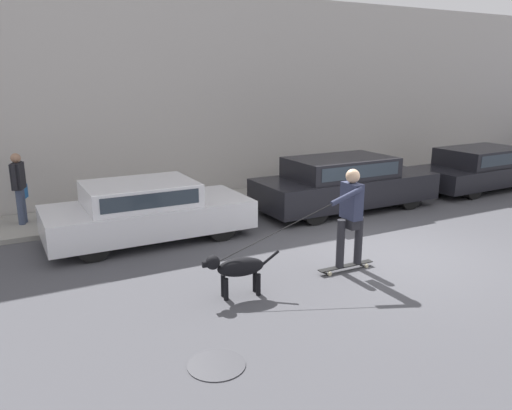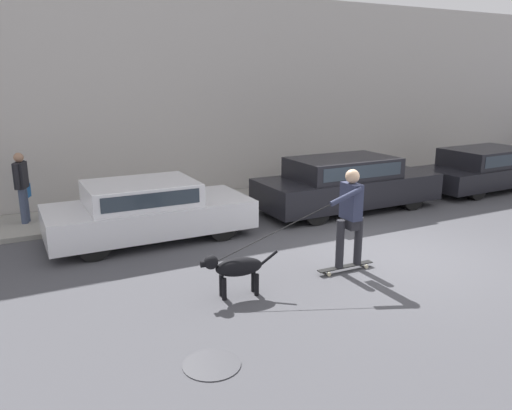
# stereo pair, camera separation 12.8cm
# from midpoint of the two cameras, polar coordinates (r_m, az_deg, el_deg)

# --- Properties ---
(ground_plane) EXTENTS (36.00, 36.00, 0.00)m
(ground_plane) POSITION_cam_midpoint_polar(r_m,az_deg,el_deg) (9.52, 15.36, -5.41)
(ground_plane) COLOR #47474C
(back_wall) EXTENTS (32.00, 0.30, 5.22)m
(back_wall) POSITION_cam_midpoint_polar(r_m,az_deg,el_deg) (13.90, -0.86, 12.28)
(back_wall) COLOR #B2ADA8
(back_wall) RESTS_ON ground_plane
(sidewalk_curb) EXTENTS (30.00, 1.91, 0.10)m
(sidewalk_curb) POSITION_cam_midpoint_polar(r_m,az_deg,el_deg) (13.27, 1.34, 0.98)
(sidewalk_curb) COLOR gray
(sidewalk_curb) RESTS_ON ground_plane
(parked_car_0) EXTENTS (3.97, 1.74, 1.17)m
(parked_car_0) POSITION_cam_midpoint_polar(r_m,az_deg,el_deg) (10.08, -11.90, -0.64)
(parked_car_0) COLOR black
(parked_car_0) RESTS_ON ground_plane
(parked_car_1) EXTENTS (4.50, 1.71, 1.29)m
(parked_car_1) POSITION_cam_midpoint_polar(r_m,az_deg,el_deg) (12.22, 10.59, 2.38)
(parked_car_1) COLOR black
(parked_car_1) RESTS_ON ground_plane
(parked_car_2) EXTENTS (4.54, 1.82, 1.19)m
(parked_car_2) POSITION_cam_midpoint_polar(r_m,az_deg,el_deg) (15.75, 25.13, 3.73)
(parked_car_2) COLOR black
(parked_car_2) RESTS_ON ground_plane
(dog) EXTENTS (1.18, 0.38, 0.68)m
(dog) POSITION_cam_midpoint_polar(r_m,az_deg,el_deg) (7.35, -1.90, -7.19)
(dog) COLOR black
(dog) RESTS_ON ground_plane
(skateboarder) EXTENTS (2.94, 0.56, 1.72)m
(skateboarder) POSITION_cam_midpoint_polar(r_m,az_deg,el_deg) (8.28, 11.11, -0.96)
(skateboarder) COLOR beige
(skateboarder) RESTS_ON ground_plane
(pedestrian_with_bag) EXTENTS (0.33, 0.65, 1.51)m
(pedestrian_with_bag) POSITION_cam_midpoint_polar(r_m,az_deg,el_deg) (11.65, -24.88, 2.13)
(pedestrian_with_bag) COLOR #3D4760
(pedestrian_with_bag) RESTS_ON sidewalk_curb
(manhole_cover) EXTENTS (0.67, 0.67, 0.01)m
(manhole_cover) POSITION_cam_midpoint_polar(r_m,az_deg,el_deg) (5.93, -4.43, -17.71)
(manhole_cover) COLOR #38383D
(manhole_cover) RESTS_ON ground_plane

